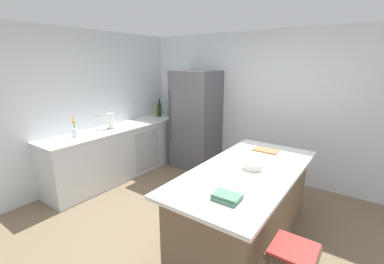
% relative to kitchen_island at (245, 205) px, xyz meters
% --- Properties ---
extents(ground_plane, '(7.20, 7.20, 0.00)m').
position_rel_kitchen_island_xyz_m(ground_plane, '(-0.58, -0.28, -0.46)').
color(ground_plane, '#7A664C').
extents(wall_rear, '(6.00, 0.10, 2.60)m').
position_rel_kitchen_island_xyz_m(wall_rear, '(-0.58, 1.97, 0.84)').
color(wall_rear, silver).
rests_on(wall_rear, ground_plane).
extents(wall_left, '(0.10, 6.00, 2.60)m').
position_rel_kitchen_island_xyz_m(wall_left, '(-3.03, -0.28, 0.84)').
color(wall_left, silver).
rests_on(wall_left, ground_plane).
extents(counter_run_left, '(0.66, 2.85, 0.93)m').
position_rel_kitchen_island_xyz_m(counter_run_left, '(-2.67, 0.41, 0.01)').
color(counter_run_left, silver).
rests_on(counter_run_left, ground_plane).
extents(kitchen_island, '(1.02, 2.19, 0.90)m').
position_rel_kitchen_island_xyz_m(kitchen_island, '(0.00, 0.00, 0.00)').
color(kitchen_island, '#7A6047').
rests_on(kitchen_island, ground_plane).
extents(refrigerator, '(0.83, 0.73, 1.91)m').
position_rel_kitchen_island_xyz_m(refrigerator, '(-1.79, 1.57, 0.50)').
color(refrigerator, '#56565B').
rests_on(refrigerator, ground_plane).
extents(bar_stool, '(0.36, 0.36, 0.65)m').
position_rel_kitchen_island_xyz_m(bar_stool, '(0.71, -0.68, 0.07)').
color(bar_stool, '#473828').
rests_on(bar_stool, ground_plane).
extents(sink_faucet, '(0.15, 0.05, 0.30)m').
position_rel_kitchen_island_xyz_m(sink_faucet, '(-2.72, -0.02, 0.63)').
color(sink_faucet, silver).
rests_on(sink_faucet, counter_run_left).
extents(flower_vase, '(0.09, 0.09, 0.32)m').
position_rel_kitchen_island_xyz_m(flower_vase, '(-2.71, -0.43, 0.57)').
color(flower_vase, silver).
rests_on(flower_vase, counter_run_left).
extents(paper_towel_roll, '(0.14, 0.14, 0.31)m').
position_rel_kitchen_island_xyz_m(paper_towel_roll, '(-2.69, 0.24, 0.61)').
color(paper_towel_roll, gray).
rests_on(paper_towel_roll, counter_run_left).
extents(hot_sauce_bottle, '(0.05, 0.05, 0.22)m').
position_rel_kitchen_island_xyz_m(hot_sauce_bottle, '(-2.61, 1.72, 0.56)').
color(hot_sauce_bottle, red).
rests_on(hot_sauce_bottle, counter_run_left).
extents(gin_bottle, '(0.08, 0.08, 0.30)m').
position_rel_kitchen_island_xyz_m(gin_bottle, '(-2.60, 1.62, 0.59)').
color(gin_bottle, '#8CB79E').
rests_on(gin_bottle, counter_run_left).
extents(wine_bottle, '(0.07, 0.07, 0.38)m').
position_rel_kitchen_island_xyz_m(wine_bottle, '(-2.73, 1.54, 0.63)').
color(wine_bottle, '#19381E').
rests_on(wine_bottle, counter_run_left).
extents(olive_oil_bottle, '(0.06, 0.06, 0.32)m').
position_rel_kitchen_island_xyz_m(olive_oil_bottle, '(-2.73, 1.43, 0.60)').
color(olive_oil_bottle, olive).
rests_on(olive_oil_bottle, counter_run_left).
extents(cookbook_stack, '(0.24, 0.19, 0.05)m').
position_rel_kitchen_island_xyz_m(cookbook_stack, '(0.13, -0.72, 0.47)').
color(cookbook_stack, '#4C7F60').
rests_on(cookbook_stack, kitchen_island).
extents(mixing_bowl, '(0.23, 0.23, 0.08)m').
position_rel_kitchen_island_xyz_m(mixing_bowl, '(0.05, 0.06, 0.48)').
color(mixing_bowl, silver).
rests_on(mixing_bowl, kitchen_island).
extents(cutting_board, '(0.33, 0.19, 0.02)m').
position_rel_kitchen_island_xyz_m(cutting_board, '(-0.06, 0.73, 0.45)').
color(cutting_board, '#9E7042').
rests_on(cutting_board, kitchen_island).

